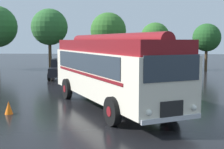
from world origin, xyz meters
name	(u,v)px	position (x,y,z in m)	size (l,w,h in m)	color
ground_plane	(126,109)	(0.00, 0.00, 0.00)	(120.00, 120.00, 0.00)	black
vintage_bus	(110,68)	(-0.75, 0.49, 1.89)	(6.85, 10.07, 3.49)	silver
car_near_left	(62,68)	(-5.51, 11.49, 0.85)	(2.33, 4.37, 1.66)	black
car_mid_left	(97,69)	(-2.51, 11.43, 0.85)	(2.21, 4.32, 1.66)	#144C28
car_mid_right	(131,68)	(0.28, 12.41, 0.85)	(2.05, 4.24, 1.66)	black
car_far_right	(159,68)	(2.65, 12.01, 0.85)	(2.10, 4.27, 1.66)	#B7BABF
tree_left_of_centre	(50,27)	(-8.20, 18.48, 4.61)	(3.84, 3.84, 6.52)	#4C3823
tree_centre	(109,30)	(-1.99, 19.09, 4.25)	(3.80, 3.80, 6.14)	#4C3823
tree_right_of_centre	(154,37)	(2.81, 19.62, 3.51)	(3.10, 3.10, 5.11)	#4C3823
tree_far_right	(206,38)	(8.24, 19.22, 3.47)	(2.93, 2.93, 4.96)	#4C3823
traffic_cone	(9,108)	(-5.06, -1.25, 0.28)	(0.36, 0.36, 0.55)	orange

